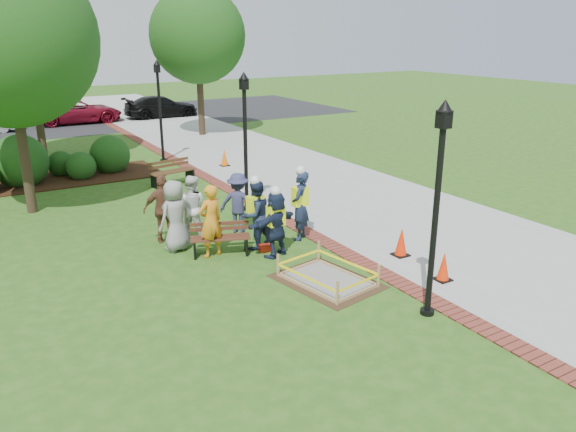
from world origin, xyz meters
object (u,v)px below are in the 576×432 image
cone_front (444,267)px  hivis_worker_a (276,222)px  wet_concrete_pad (327,272)px  hivis_worker_b (300,204)px  lamp_near (437,195)px  bench_near (221,245)px  hivis_worker_c (256,213)px

cone_front → hivis_worker_a: 4.14m
wet_concrete_pad → hivis_worker_a: 2.06m
hivis_worker_b → lamp_near: bearing=-90.7°
cone_front → hivis_worker_a: (-2.51, 3.24, 0.57)m
hivis_worker_a → lamp_near: bearing=-75.5°
wet_concrete_pad → bench_near: size_ratio=1.64×
wet_concrete_pad → bench_near: (-1.40, 2.72, 0.02)m
bench_near → hivis_worker_a: size_ratio=0.86×
cone_front → hivis_worker_b: hivis_worker_b is taller
bench_near → lamp_near: lamp_near is taller
hivis_worker_a → hivis_worker_b: hivis_worker_b is taller
lamp_near → hivis_worker_c: (-1.27, 4.95, -1.52)m
lamp_near → hivis_worker_b: size_ratio=2.09×
hivis_worker_b → hivis_worker_c: hivis_worker_b is taller
lamp_near → hivis_worker_b: 5.15m
cone_front → lamp_near: (-1.42, -0.98, 2.14)m
lamp_near → hivis_worker_c: bearing=104.4°
wet_concrete_pad → cone_front: (2.28, -1.31, 0.10)m
hivis_worker_c → cone_front: bearing=-55.9°
lamp_near → hivis_worker_b: lamp_near is taller
wet_concrete_pad → hivis_worker_c: bearing=98.6°
bench_near → hivis_worker_b: bearing=-1.8°
bench_near → wet_concrete_pad: bearing=-62.8°
cone_front → hivis_worker_c: 4.84m
hivis_worker_a → hivis_worker_b: 1.36m
hivis_worker_b → hivis_worker_c: size_ratio=1.05×
cone_front → hivis_worker_c: size_ratio=0.36×
wet_concrete_pad → hivis_worker_c: size_ratio=1.32×
bench_near → cone_front: size_ratio=2.24×
wet_concrete_pad → hivis_worker_c: (-0.41, 2.67, 0.73)m
cone_front → hivis_worker_b: 4.23m
wet_concrete_pad → cone_front: 2.63m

